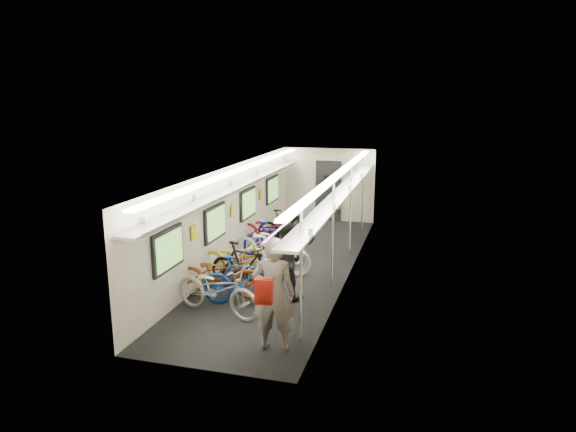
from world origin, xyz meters
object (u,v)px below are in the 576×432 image
Objects in this scene: bicycle_0 at (217,289)px; backpack at (264,291)px; bicycle_1 at (243,282)px; passenger_near at (274,294)px; passenger_mid at (286,260)px.

backpack is (1.50, -1.74, 0.78)m from bicycle_0.
passenger_near is (1.08, -1.46, 0.43)m from bicycle_1.
passenger_near is at bearing 114.36° from passenger_mid.
bicycle_0 is at bearing 139.69° from bicycle_1.
passenger_mid is at bearing -86.62° from passenger_near.
passenger_mid reaches higher than bicycle_1.
bicycle_1 is 2.58m from backpack.
passenger_near reaches higher than backpack.
passenger_near is at bearing -144.99° from bicycle_1.
passenger_mid is (0.68, 0.74, 0.28)m from bicycle_1.
backpack reaches higher than bicycle_0.
passenger_mid reaches higher than backpack.
passenger_mid is 4.23× the size of backpack.
backpack is (0.47, -2.91, 0.48)m from passenger_mid.
bicycle_1 is 1.87m from passenger_near.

